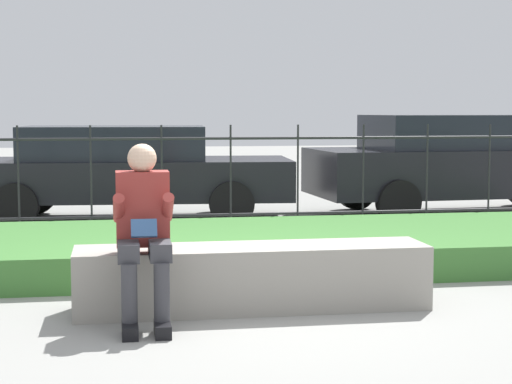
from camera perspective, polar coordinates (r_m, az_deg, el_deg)
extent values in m
plane|color=gray|center=(6.65, -0.81, -7.81)|extent=(60.00, 60.00, 0.00)
cube|color=gray|center=(6.61, -0.24, -5.72)|extent=(2.71, 0.57, 0.49)
cube|color=slate|center=(6.65, -0.24, -7.46)|extent=(2.60, 0.53, 0.08)
cube|color=black|center=(5.91, -8.40, -9.14)|extent=(0.11, 0.26, 0.09)
cylinder|color=#38383D|center=(5.91, -8.44, -6.69)|extent=(0.11, 0.11, 0.40)
cube|color=#38383D|center=(6.07, -8.51, -3.86)|extent=(0.15, 0.42, 0.13)
cube|color=black|center=(5.91, -6.24, -9.09)|extent=(0.11, 0.26, 0.09)
cylinder|color=#38383D|center=(5.92, -6.30, -6.64)|extent=(0.11, 0.11, 0.40)
cube|color=#38383D|center=(6.07, -6.43, -3.83)|extent=(0.15, 0.42, 0.13)
cube|color=maroon|center=(6.24, -7.57, -1.09)|extent=(0.38, 0.24, 0.54)
sphere|color=#DBB293|center=(6.19, -7.61, 2.24)|extent=(0.21, 0.21, 0.21)
cylinder|color=maroon|center=(6.08, -9.14, -1.10)|extent=(0.08, 0.29, 0.24)
cylinder|color=maroon|center=(6.09, -5.91, -1.05)|extent=(0.08, 0.29, 0.24)
cube|color=#335689|center=(6.00, -7.48, -2.41)|extent=(0.18, 0.09, 0.13)
cube|color=#3D7533|center=(8.52, -2.79, -3.81)|extent=(10.28, 2.50, 0.31)
cylinder|color=#232326|center=(10.31, -3.97, -1.56)|extent=(8.28, 0.03, 0.03)
cylinder|color=#232326|center=(10.24, -4.01, 3.58)|extent=(8.28, 0.03, 0.03)
cylinder|color=#232326|center=(10.28, -15.55, 0.52)|extent=(0.02, 0.02, 1.36)
cylinder|color=#232326|center=(10.23, -10.93, 0.59)|extent=(0.02, 0.02, 1.36)
cylinder|color=#232326|center=(10.24, -6.29, 0.67)|extent=(0.02, 0.02, 1.36)
cylinder|color=#232326|center=(10.32, -1.70, 0.73)|extent=(0.02, 0.02, 1.36)
cylinder|color=#232326|center=(10.46, 2.80, 0.79)|extent=(0.02, 0.02, 1.36)
cylinder|color=#232326|center=(10.67, 7.16, 0.85)|extent=(0.02, 0.02, 1.36)
cylinder|color=#232326|center=(10.93, 11.32, 0.89)|extent=(0.02, 0.02, 1.36)
cylinder|color=#232326|center=(11.25, 15.27, 0.93)|extent=(0.02, 0.02, 1.36)
cube|color=black|center=(13.05, 13.90, 1.37)|extent=(4.70, 2.02, 0.67)
cube|color=black|center=(12.94, 13.22, 3.93)|extent=(2.62, 1.70, 0.49)
cylinder|color=black|center=(11.70, 9.47, -0.65)|extent=(0.61, 0.23, 0.60)
cylinder|color=black|center=(13.33, 6.68, 0.13)|extent=(0.61, 0.23, 0.60)
cube|color=black|center=(12.09, -8.53, 0.87)|extent=(4.63, 1.98, 0.55)
cube|color=black|center=(12.07, -9.42, 3.26)|extent=(2.59, 1.64, 0.46)
cylinder|color=black|center=(11.31, -1.64, -0.78)|extent=(0.61, 0.24, 0.60)
cylinder|color=black|center=(12.92, -2.09, 0.00)|extent=(0.61, 0.24, 0.60)
cylinder|color=black|center=(11.48, -15.75, -0.89)|extent=(0.61, 0.24, 0.60)
cylinder|color=black|center=(13.07, -14.46, -0.11)|extent=(0.61, 0.24, 0.60)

